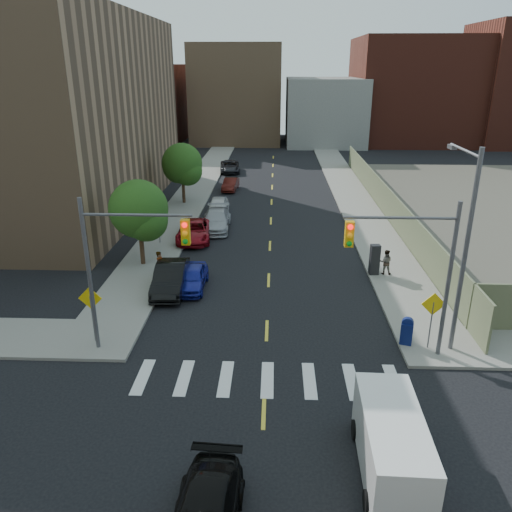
# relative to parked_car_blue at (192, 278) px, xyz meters

# --- Properties ---
(ground) EXTENTS (160.00, 160.00, 0.00)m
(ground) POSITION_rel_parked_car_blue_xyz_m (4.33, -12.70, -0.65)
(ground) COLOR black
(ground) RESTS_ON ground
(sidewalk_nw) EXTENTS (3.50, 73.00, 0.15)m
(sidewalk_nw) POSITION_rel_parked_car_blue_xyz_m (-3.42, 28.80, -0.57)
(sidewalk_nw) COLOR gray
(sidewalk_nw) RESTS_ON ground
(sidewalk_ne) EXTENTS (3.50, 73.00, 0.15)m
(sidewalk_ne) POSITION_rel_parked_car_blue_xyz_m (12.08, 28.80, -0.57)
(sidewalk_ne) COLOR gray
(sidewalk_ne) RESTS_ON ground
(fence_north) EXTENTS (0.12, 44.00, 2.50)m
(fence_north) POSITION_rel_parked_car_blue_xyz_m (13.93, 15.30, 0.60)
(fence_north) COLOR #6D6E4D
(fence_north) RESTS_ON ground
(building_nw) EXTENTS (22.00, 30.00, 16.00)m
(building_nw) POSITION_rel_parked_car_blue_xyz_m (-17.67, 17.30, 7.35)
(building_nw) COLOR #8C6B4C
(building_nw) RESTS_ON ground
(bg_bldg_west) EXTENTS (14.00, 18.00, 12.00)m
(bg_bldg_west) POSITION_rel_parked_car_blue_xyz_m (-17.67, 57.30, 5.35)
(bg_bldg_west) COLOR #592319
(bg_bldg_west) RESTS_ON ground
(bg_bldg_midwest) EXTENTS (14.00, 16.00, 15.00)m
(bg_bldg_midwest) POSITION_rel_parked_car_blue_xyz_m (-1.67, 59.30, 6.85)
(bg_bldg_midwest) COLOR #8C6B4C
(bg_bldg_midwest) RESTS_ON ground
(bg_bldg_center) EXTENTS (12.00, 16.00, 10.00)m
(bg_bldg_center) POSITION_rel_parked_car_blue_xyz_m (12.33, 57.30, 4.35)
(bg_bldg_center) COLOR gray
(bg_bldg_center) RESTS_ON ground
(bg_bldg_east) EXTENTS (18.00, 18.00, 16.00)m
(bg_bldg_east) POSITION_rel_parked_car_blue_xyz_m (26.33, 59.30, 7.35)
(bg_bldg_east) COLOR #592319
(bg_bldg_east) RESTS_ON ground
(signal_nw) EXTENTS (4.59, 0.30, 7.00)m
(signal_nw) POSITION_rel_parked_car_blue_xyz_m (-1.66, -6.70, 3.88)
(signal_nw) COLOR #59595E
(signal_nw) RESTS_ON ground
(signal_ne) EXTENTS (4.59, 0.30, 7.00)m
(signal_ne) POSITION_rel_parked_car_blue_xyz_m (10.31, -6.70, 3.88)
(signal_ne) COLOR #59595E
(signal_ne) RESTS_ON ground
(streetlight_ne) EXTENTS (0.25, 3.70, 9.00)m
(streetlight_ne) POSITION_rel_parked_car_blue_xyz_m (12.53, -5.80, 4.57)
(streetlight_ne) COLOR #59595E
(streetlight_ne) RESTS_ON ground
(warn_sign_nw) EXTENTS (1.06, 0.06, 2.83)m
(warn_sign_nw) POSITION_rel_parked_car_blue_xyz_m (-3.47, -6.20, 1.35)
(warn_sign_nw) COLOR #59595E
(warn_sign_nw) RESTS_ON ground
(warn_sign_ne) EXTENTS (1.06, 0.06, 2.83)m
(warn_sign_ne) POSITION_rel_parked_car_blue_xyz_m (11.53, -6.20, 1.35)
(warn_sign_ne) COLOR #59595E
(warn_sign_ne) RESTS_ON ground
(warn_sign_midwest) EXTENTS (1.06, 0.06, 2.83)m
(warn_sign_midwest) POSITION_rel_parked_car_blue_xyz_m (-3.47, 7.30, 1.35)
(warn_sign_midwest) COLOR #59595E
(warn_sign_midwest) RESTS_ON ground
(tree_west_near) EXTENTS (3.66, 3.64, 5.52)m
(tree_west_near) POSITION_rel_parked_car_blue_xyz_m (-3.68, 3.35, 2.83)
(tree_west_near) COLOR #332114
(tree_west_near) RESTS_ON ground
(tree_west_far) EXTENTS (3.66, 3.64, 5.52)m
(tree_west_far) POSITION_rel_parked_car_blue_xyz_m (-3.68, 18.35, 2.83)
(tree_west_far) COLOR #332114
(tree_west_far) RESTS_ON ground
(parked_car_blue) EXTENTS (1.57, 3.83, 1.30)m
(parked_car_blue) POSITION_rel_parked_car_blue_xyz_m (0.00, 0.00, 0.00)
(parked_car_blue) COLOR navy
(parked_car_blue) RESTS_ON ground
(parked_car_black) EXTENTS (1.86, 4.79, 1.55)m
(parked_car_black) POSITION_rel_parked_car_blue_xyz_m (-1.15, -0.35, 0.13)
(parked_car_black) COLOR black
(parked_car_black) RESTS_ON ground
(parked_car_red) EXTENTS (2.65, 5.19, 1.40)m
(parked_car_red) POSITION_rel_parked_car_blue_xyz_m (-1.17, 8.36, 0.05)
(parked_car_red) COLOR maroon
(parked_car_red) RESTS_ON ground
(parked_car_silver) EXTENTS (2.22, 5.20, 1.49)m
(parked_car_silver) POSITION_rel_parked_car_blue_xyz_m (0.13, 10.92, 0.10)
(parked_car_silver) COLOR #9D9FA5
(parked_car_silver) RESTS_ON ground
(parked_car_white) EXTENTS (1.81, 4.23, 1.42)m
(parked_car_white) POSITION_rel_parked_car_blue_xyz_m (-0.17, 15.14, 0.06)
(parked_car_white) COLOR silver
(parked_car_white) RESTS_ON ground
(parked_car_maroon) EXTENTS (1.58, 3.80, 1.22)m
(parked_car_maroon) POSITION_rel_parked_car_blue_xyz_m (0.13, 23.74, -0.04)
(parked_car_maroon) COLOR #46120E
(parked_car_maroon) RESTS_ON ground
(parked_car_grey) EXTENTS (2.70, 5.03, 1.34)m
(parked_car_grey) POSITION_rel_parked_car_blue_xyz_m (-0.75, 32.93, 0.02)
(parked_car_grey) COLOR black
(parked_car_grey) RESTS_ON ground
(cargo_van) EXTENTS (2.04, 4.66, 2.11)m
(cargo_van) POSITION_rel_parked_car_blue_xyz_m (8.30, -13.32, 0.46)
(cargo_van) COLOR silver
(cargo_van) RESTS_ON ground
(mailbox) EXTENTS (0.63, 0.55, 1.30)m
(mailbox) POSITION_rel_parked_car_blue_xyz_m (10.63, -5.87, 0.13)
(mailbox) COLOR navy
(mailbox) RESTS_ON sidewalk_ne
(payphone) EXTENTS (0.59, 0.49, 1.85)m
(payphone) POSITION_rel_parked_car_blue_xyz_m (10.63, 2.15, 0.43)
(payphone) COLOR black
(payphone) RESTS_ON sidewalk_ne
(pedestrian_west) EXTENTS (0.64, 0.75, 1.75)m
(pedestrian_west) POSITION_rel_parked_car_blue_xyz_m (-1.97, 0.81, 0.37)
(pedestrian_west) COLOR gray
(pedestrian_west) RESTS_ON sidewalk_nw
(pedestrian_east) EXTENTS (0.83, 0.69, 1.53)m
(pedestrian_east) POSITION_rel_parked_car_blue_xyz_m (11.31, 2.19, 0.26)
(pedestrian_east) COLOR gray
(pedestrian_east) RESTS_ON sidewalk_ne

